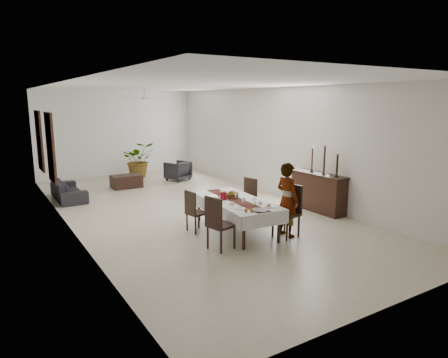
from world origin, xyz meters
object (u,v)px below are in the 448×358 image
(woman, at_px, (287,200))
(sofa, at_px, (69,190))
(dining_table_top, at_px, (236,201))
(sideboard_body, at_px, (318,193))
(red_pitcher, at_px, (223,196))

(woman, bearing_deg, sofa, 25.05)
(dining_table_top, distance_m, woman, 1.12)
(sideboard_body, bearing_deg, woman, -151.37)
(woman, height_order, sideboard_body, woman)
(red_pitcher, relative_size, sideboard_body, 0.12)
(dining_table_top, relative_size, red_pitcher, 12.00)
(red_pitcher, height_order, woman, woman)
(dining_table_top, distance_m, red_pitcher, 0.30)
(sideboard_body, height_order, sofa, sideboard_body)
(sideboard_body, bearing_deg, red_pitcher, -178.10)
(red_pitcher, xyz_separation_m, sideboard_body, (2.94, 0.10, -0.32))
(dining_table_top, xyz_separation_m, sofa, (-2.53, 4.96, -0.40))
(red_pitcher, bearing_deg, woman, -45.67)
(dining_table_top, height_order, sideboard_body, sideboard_body)
(woman, distance_m, sideboard_body, 2.28)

